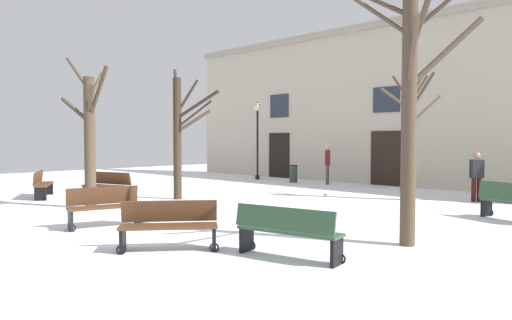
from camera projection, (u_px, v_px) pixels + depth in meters
ground_plane at (206, 210)px, 13.23m from camera, size 38.35×38.35×0.00m
building_facade at (389, 101)px, 20.37m from camera, size 23.97×0.60×7.12m
tree_right_of_center at (180, 133)px, 15.68m from camera, size 2.14×1.62×4.38m
tree_foreground at (89, 135)px, 13.60m from camera, size 2.54×1.05×4.40m
tree_near_facade at (408, 131)px, 15.42m from camera, size 1.57×2.09×4.30m
tree_left_of_center at (410, 94)px, 8.75m from camera, size 2.54×2.47×5.16m
streetlamp at (257, 132)px, 23.37m from camera, size 0.30×0.30×3.81m
litter_bin at (293, 174)px, 21.78m from camera, size 0.39×0.39×0.80m
bench_facing_shops at (107, 185)px, 15.71m from camera, size 1.82×1.00×0.90m
bench_far_corner at (42, 184)px, 16.14m from camera, size 1.86×1.29×0.90m
bench_by_litter_bin at (169, 225)px, 8.50m from camera, size 1.49×1.67×0.88m
bench_near_center_tree at (104, 207)px, 10.72m from camera, size 0.92×1.68×0.90m
bench_near_lamp at (287, 231)px, 7.86m from camera, size 1.92×0.78×0.89m
person_crossing_plaza at (477, 175)px, 15.06m from camera, size 0.42×0.43×1.58m
person_near_bench at (328, 162)px, 20.78m from camera, size 0.40×0.44×1.77m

